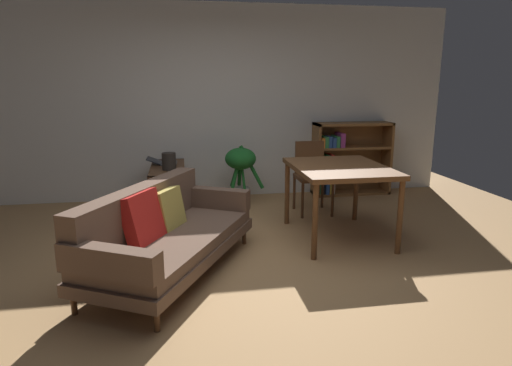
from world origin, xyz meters
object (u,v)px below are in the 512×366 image
bookshelf (345,159)px  dining_chair_near (312,173)px  fabric_couch (163,232)px  media_console (169,190)px  dining_table (339,173)px  potted_floor_plant (241,168)px  desk_speaker (169,161)px  open_laptop (164,162)px

bookshelf → dining_chair_near: bearing=-133.2°
fabric_couch → media_console: fabric_couch is taller
dining_table → potted_floor_plant: bearing=121.5°
desk_speaker → bookshelf: bearing=16.4°
fabric_couch → desk_speaker: desk_speaker is taller
media_console → dining_chair_near: 1.85m
desk_speaker → dining_chair_near: size_ratio=0.23×
desk_speaker → dining_table: desk_speaker is taller
media_console → bookshelf: bookshelf is taller
fabric_couch → dining_chair_near: bearing=40.9°
dining_table → bookshelf: 1.98m
fabric_couch → media_console: bearing=90.0°
potted_floor_plant → bookshelf: bookshelf is taller
dining_table → dining_chair_near: size_ratio=1.32×
fabric_couch → open_laptop: 2.06m
open_laptop → bookshelf: bookshelf is taller
bookshelf → open_laptop: bearing=-172.6°
open_laptop → dining_chair_near: size_ratio=0.44×
open_laptop → dining_table: dining_table is taller
media_console → bookshelf: bearing=12.0°
potted_floor_plant → dining_table: 1.66m
dining_table → bookshelf: (0.77, 1.81, -0.18)m
open_laptop → dining_table: bearing=-38.1°
desk_speaker → potted_floor_plant: 1.01m
media_console → desk_speaker: size_ratio=5.52×
media_console → open_laptop: size_ratio=2.93×
desk_speaker → dining_chair_near: bearing=-2.1°
desk_speaker → dining_chair_near: (1.79, -0.07, -0.19)m
desk_speaker → potted_floor_plant: bearing=20.2°
dining_table → bookshelf: size_ratio=1.04×
media_console → bookshelf: (2.59, 0.55, 0.24)m
potted_floor_plant → dining_table: (0.86, -1.40, 0.19)m
fabric_couch → desk_speaker: size_ratio=9.74×
media_console → desk_speaker: bearing=-82.3°
open_laptop → desk_speaker: 0.42m
bookshelf → fabric_couch: bearing=-137.2°
desk_speaker → open_laptop: bearing=101.3°
open_laptop → bookshelf: (2.64, 0.34, -0.09)m
desk_speaker → dining_table: 2.08m
dining_chair_near → bookshelf: bookshelf is taller
fabric_couch → bookshelf: 3.53m
potted_floor_plant → dining_chair_near: dining_chair_near is taller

